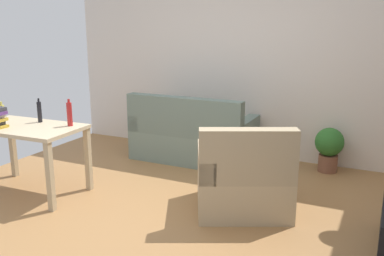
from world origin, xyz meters
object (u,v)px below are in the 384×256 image
potted_plant (329,147)px  bottle_squat (2,112)px  armchair (243,180)px  bottle_red (69,114)px  couch (192,138)px  bottle_dark (39,112)px  desk (27,136)px

potted_plant → bottle_squat: bearing=-148.9°
armchair → bottle_red: (-1.88, -0.34, 0.57)m
potted_plant → armchair: size_ratio=0.49×
couch → bottle_dark: (-1.13, -1.61, 0.57)m
desk → bottle_dark: 0.31m
bottle_red → potted_plant: bearing=37.8°
couch → bottle_red: size_ratio=5.48×
bottle_squat → bottle_red: size_ratio=0.73×
desk → bottle_dark: bottle_dark is taller
couch → armchair: (1.17, -1.27, 0.01)m
potted_plant → bottle_dark: bottle_dark is taller
couch → potted_plant: couch is taller
desk → bottle_red: size_ratio=4.14×
couch → desk: 2.17m
desk → bottle_squat: 0.52m
potted_plant → desk: bearing=-143.7°
couch → bottle_squat: bottle_squat is taller
bottle_squat → potted_plant: bearing=31.1°
armchair → bottle_squat: (-2.77, -0.45, 0.53)m
couch → desk: bearing=58.1°
couch → potted_plant: 1.80m
desk → bottle_squat: bottle_squat is taller
desk → bottle_squat: (-0.46, 0.09, 0.20)m
potted_plant → armchair: bearing=-110.7°
couch → armchair: size_ratio=1.38×
couch → bottle_squat: bearing=47.2°
bottle_squat → bottle_red: (0.90, 0.12, 0.04)m
armchair → bottle_squat: size_ratio=5.44×
couch → bottle_dark: bottle_dark is taller
desk → armchair: armchair is taller
potted_plant → bottle_red: size_ratio=1.92×
couch → armchair: same height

